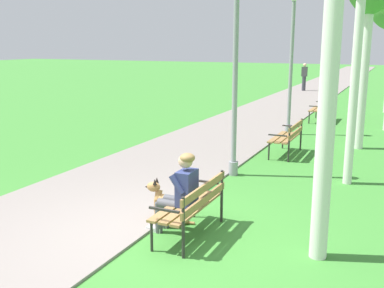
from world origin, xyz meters
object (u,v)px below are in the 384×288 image
at_px(park_bench_near, 193,203).
at_px(pedestrian_distant, 304,77).
at_px(park_bench_far, 322,107).
at_px(park_bench_mid, 288,135).
at_px(lamp_post_mid, 291,62).
at_px(dog_shepherd, 168,206).
at_px(person_seated_on_near_bench, 180,190).
at_px(lamp_post_near, 235,67).

relative_size(park_bench_near, pedestrian_distant, 0.91).
xyz_separation_m(park_bench_far, pedestrian_distant, (-2.75, 10.48, 0.33)).
distance_m(park_bench_mid, park_bench_far, 5.60).
bearing_deg(park_bench_near, lamp_post_mid, 93.66).
distance_m(park_bench_near, lamp_post_mid, 8.40).
relative_size(dog_shepherd, lamp_post_mid, 0.19).
xyz_separation_m(park_bench_mid, person_seated_on_near_bench, (-0.30, -5.52, 0.17)).
bearing_deg(lamp_post_near, park_bench_near, -80.46).
height_order(park_bench_near, lamp_post_mid, lamp_post_mid).
xyz_separation_m(park_bench_mid, lamp_post_near, (-0.64, -2.27, 1.79)).
bearing_deg(lamp_post_near, lamp_post_mid, 89.75).
xyz_separation_m(lamp_post_mid, pedestrian_distant, (-2.22, 13.39, -1.38)).
height_order(person_seated_on_near_bench, lamp_post_mid, lamp_post_mid).
distance_m(park_bench_mid, person_seated_on_near_bench, 5.53).
xyz_separation_m(park_bench_near, dog_shepherd, (-0.59, 0.33, -0.25)).
distance_m(dog_shepherd, pedestrian_distant, 21.39).
relative_size(park_bench_mid, dog_shepherd, 1.80).
bearing_deg(park_bench_near, lamp_post_near, 99.54).
relative_size(park_bench_far, dog_shepherd, 1.80).
xyz_separation_m(person_seated_on_near_bench, lamp_post_mid, (-0.32, 8.21, 1.55)).
bearing_deg(park_bench_near, dog_shepherd, 150.84).
xyz_separation_m(person_seated_on_near_bench, pedestrian_distant, (-2.54, 21.60, 0.16)).
bearing_deg(park_bench_far, lamp_post_mid, -100.17).
bearing_deg(lamp_post_mid, park_bench_mid, -76.98).
xyz_separation_m(park_bench_near, person_seated_on_near_bench, (-0.21, 0.00, 0.17)).
distance_m(person_seated_on_near_bench, lamp_post_near, 3.64).
bearing_deg(person_seated_on_near_bench, pedestrian_distant, 96.71).
xyz_separation_m(park_bench_near, lamp_post_near, (-0.55, 3.25, 1.79)).
bearing_deg(park_bench_near, park_bench_mid, 88.99).
distance_m(park_bench_mid, dog_shepherd, 5.24).
bearing_deg(park_bench_far, pedestrian_distant, 104.69).
xyz_separation_m(park_bench_far, person_seated_on_near_bench, (-0.21, -11.12, 0.17)).
relative_size(person_seated_on_near_bench, dog_shepherd, 1.50).
distance_m(park_bench_near, pedestrian_distant, 21.78).
relative_size(park_bench_near, park_bench_far, 1.00).
bearing_deg(lamp_post_mid, lamp_post_near, -90.25).
height_order(person_seated_on_near_bench, dog_shepherd, person_seated_on_near_bench).
xyz_separation_m(park_bench_far, lamp_post_near, (-0.54, -7.88, 1.79)).
height_order(lamp_post_near, lamp_post_mid, lamp_post_near).
relative_size(park_bench_mid, person_seated_on_near_bench, 1.20).
height_order(dog_shepherd, lamp_post_mid, lamp_post_mid).
xyz_separation_m(park_bench_mid, pedestrian_distant, (-2.85, 16.08, 0.33)).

